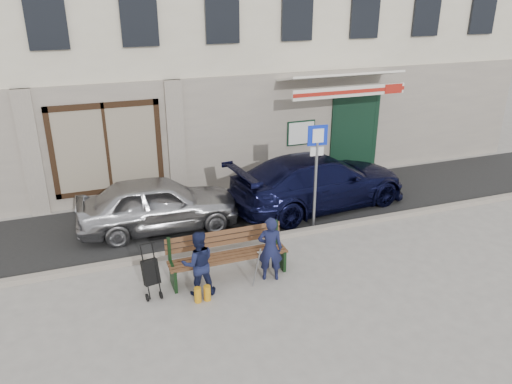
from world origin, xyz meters
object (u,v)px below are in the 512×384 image
car_navy (319,181)px  stroller (151,273)px  car_silver (158,204)px  parking_sign (316,161)px  woman (198,263)px  bench (226,256)px  man (270,249)px

car_navy → stroller: bearing=111.8°
car_silver → parking_sign: bearing=-107.3°
car_navy → stroller: car_navy is taller
car_silver → woman: size_ratio=2.92×
car_silver → parking_sign: parking_sign is taller
car_silver → bench: size_ratio=1.58×
car_silver → woman: 3.05m
bench → woman: (-0.65, -0.40, 0.19)m
parking_sign → car_navy: bearing=63.9°
car_navy → stroller: 5.52m
man → car_navy: bearing=-113.0°
car_navy → bench: car_navy is taller
parking_sign → stroller: bearing=-154.2°
car_silver → bench: bearing=-159.7°
stroller → woman: bearing=-28.5°
bench → stroller: stroller is taller
bench → car_silver: bearing=108.2°
car_navy → parking_sign: 1.65m
bench → stroller: 1.51m
car_silver → man: 3.45m
woman → stroller: size_ratio=1.26×
bench → stroller: bearing=-175.3°
car_silver → stroller: (-0.63, -2.77, -0.19)m
car_navy → man: (-2.53, -2.91, -0.03)m
car_silver → car_navy: (4.20, -0.10, 0.06)m
car_silver → car_navy: car_navy is taller
man → stroller: man is taller
bench → man: size_ratio=1.79×
parking_sign → car_silver: bearing=166.1°
parking_sign → woman: parking_sign is taller
car_silver → bench: (0.87, -2.64, -0.19)m
woman → car_navy: bearing=-139.3°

